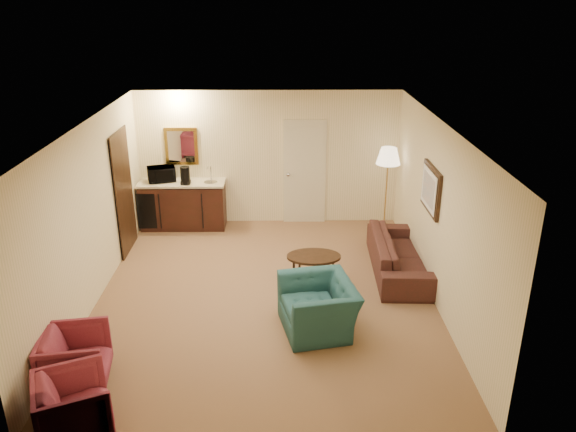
# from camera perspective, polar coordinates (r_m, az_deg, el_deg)

# --- Properties ---
(ground) EXTENTS (6.00, 6.00, 0.00)m
(ground) POSITION_cam_1_polar(r_m,az_deg,el_deg) (8.58, -2.27, -8.07)
(ground) COLOR #876444
(ground) RESTS_ON ground
(room_walls) EXTENTS (5.02, 6.01, 2.61)m
(room_walls) POSITION_cam_1_polar(r_m,az_deg,el_deg) (8.61, -2.97, 4.49)
(room_walls) COLOR #FAE5BC
(room_walls) RESTS_ON ground
(wetbar_cabinet) EXTENTS (1.64, 0.58, 0.92)m
(wetbar_cabinet) POSITION_cam_1_polar(r_m,az_deg,el_deg) (11.02, -10.59, 1.15)
(wetbar_cabinet) COLOR #331410
(wetbar_cabinet) RESTS_ON ground
(sofa) EXTENTS (0.70, 2.11, 0.81)m
(sofa) POSITION_cam_1_polar(r_m,az_deg,el_deg) (9.27, 11.24, -3.31)
(sofa) COLOR black
(sofa) RESTS_ON ground
(teal_armchair) EXTENTS (0.89, 1.17, 0.92)m
(teal_armchair) POSITION_cam_1_polar(r_m,az_deg,el_deg) (7.59, 3.11, -8.38)
(teal_armchair) COLOR #215053
(teal_armchair) RESTS_ON ground
(rose_chair_near) EXTENTS (0.78, 0.82, 0.75)m
(rose_chair_near) POSITION_cam_1_polar(r_m,az_deg,el_deg) (7.11, -20.80, -13.10)
(rose_chair_near) COLOR #943045
(rose_chair_near) RESTS_ON ground
(rose_chair_far) EXTENTS (0.90, 0.92, 0.74)m
(rose_chair_far) POSITION_cam_1_polar(r_m,az_deg,el_deg) (6.43, -20.97, -17.29)
(rose_chair_far) COLOR #943045
(rose_chair_far) RESTS_ON ground
(coffee_table) EXTENTS (0.97, 0.80, 0.48)m
(coffee_table) POSITION_cam_1_polar(r_m,az_deg,el_deg) (8.82, 2.61, -5.43)
(coffee_table) COLOR black
(coffee_table) RESTS_ON ground
(floor_lamp) EXTENTS (0.48, 0.48, 1.67)m
(floor_lamp) POSITION_cam_1_polar(r_m,az_deg,el_deg) (10.61, 9.94, 2.53)
(floor_lamp) COLOR #BE913F
(floor_lamp) RESTS_ON ground
(waste_bin) EXTENTS (0.25, 0.25, 0.27)m
(waste_bin) POSITION_cam_1_polar(r_m,az_deg,el_deg) (10.98, -7.19, -0.53)
(waste_bin) COLOR black
(waste_bin) RESTS_ON ground
(microwave) EXTENTS (0.57, 0.42, 0.34)m
(microwave) POSITION_cam_1_polar(r_m,az_deg,el_deg) (10.94, -12.76, 4.33)
(microwave) COLOR black
(microwave) RESTS_ON wetbar_cabinet
(coffee_maker) EXTENTS (0.21, 0.21, 0.33)m
(coffee_maker) POSITION_cam_1_polar(r_m,az_deg,el_deg) (10.69, -10.40, 4.07)
(coffee_maker) COLOR black
(coffee_maker) RESTS_ON wetbar_cabinet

